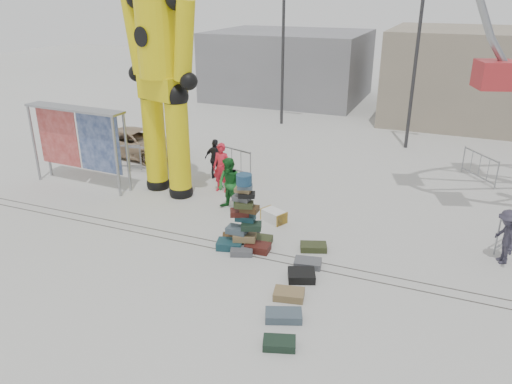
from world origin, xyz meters
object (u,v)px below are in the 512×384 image
at_px(barricade_dummy_b, 153,160).
at_px(barricade_dummy_c, 232,160).
at_px(pedestrian_grey, 506,237).
at_px(pedestrian_red, 222,168).
at_px(pedestrian_black, 216,159).
at_px(barricade_wheel_back, 479,167).
at_px(lamp_post_right, 419,51).
at_px(banner_scaffold, 76,128).
at_px(crash_test_dummy, 161,70).
at_px(lamp_post_left, 285,41).
at_px(steamer_trunk, 274,216).
at_px(pedestrian_green, 229,185).
at_px(parked_suv, 138,143).
at_px(barricade_dummy_a, 116,157).
at_px(suitcase_tower, 245,227).

distance_m(barricade_dummy_b, barricade_dummy_c, 3.24).
bearing_deg(pedestrian_grey, barricade_dummy_c, -128.89).
bearing_deg(pedestrian_grey, pedestrian_red, -119.09).
bearing_deg(pedestrian_grey, pedestrian_black, -124.17).
bearing_deg(barricade_wheel_back, barricade_dummy_c, -109.56).
xyz_separation_m(lamp_post_right, banner_scaffold, (-11.00, -9.75, -2.21)).
bearing_deg(crash_test_dummy, lamp_post_left, 103.21).
xyz_separation_m(steamer_trunk, pedestrian_green, (-1.71, 0.28, 0.73)).
height_order(lamp_post_left, parked_suv, lamp_post_left).
xyz_separation_m(barricade_dummy_a, pedestrian_grey, (14.55, -2.20, 0.23)).
xyz_separation_m(barricade_dummy_b, pedestrian_red, (3.50, -0.74, 0.38)).
bearing_deg(pedestrian_black, pedestrian_green, 126.69).
bearing_deg(pedestrian_black, barricade_dummy_b, 9.24).
bearing_deg(pedestrian_grey, lamp_post_left, -157.01).
relative_size(suitcase_tower, barricade_dummy_c, 1.14).
relative_size(barricade_dummy_a, parked_suv, 0.46).
height_order(lamp_post_right, lamp_post_left, same).
bearing_deg(lamp_post_right, steamer_trunk, -107.15).
bearing_deg(barricade_dummy_c, lamp_post_left, 112.28).
xyz_separation_m(banner_scaffold, pedestrian_black, (4.41, 2.58, -1.47)).
relative_size(lamp_post_left, barricade_wheel_back, 4.00).
xyz_separation_m(lamp_post_right, lamp_post_left, (-7.00, 2.00, 0.00)).
distance_m(crash_test_dummy, barricade_dummy_b, 4.55).
bearing_deg(lamp_post_right, crash_test_dummy, -129.91).
xyz_separation_m(lamp_post_right, pedestrian_red, (-5.79, -8.29, -3.56)).
height_order(lamp_post_right, suitcase_tower, lamp_post_right).
bearing_deg(barricade_dummy_a, pedestrian_green, -38.39).
distance_m(banner_scaffold, pedestrian_black, 5.32).
relative_size(banner_scaffold, pedestrian_green, 2.28).
height_order(barricade_dummy_a, pedestrian_black, pedestrian_black).
bearing_deg(barricade_dummy_a, barricade_wheel_back, -3.59).
xyz_separation_m(suitcase_tower, steamer_trunk, (0.19, 1.95, -0.45)).
height_order(lamp_post_left, crash_test_dummy, crash_test_dummy).
relative_size(suitcase_tower, pedestrian_red, 1.23).
relative_size(barricade_dummy_b, parked_suv, 0.46).
height_order(crash_test_dummy, barricade_dummy_c, crash_test_dummy).
relative_size(lamp_post_left, pedestrian_black, 4.94).
distance_m(barricade_dummy_c, pedestrian_red, 2.02).
distance_m(lamp_post_right, crash_test_dummy, 11.83).
height_order(crash_test_dummy, pedestrian_red, crash_test_dummy).
bearing_deg(barricade_dummy_a, pedestrian_black, -12.39).
distance_m(barricade_dummy_c, barricade_wheel_back, 9.80).
distance_m(suitcase_tower, pedestrian_green, 2.71).
distance_m(barricade_wheel_back, pedestrian_grey, 6.66).
relative_size(pedestrian_red, pedestrian_grey, 1.18).
height_order(lamp_post_right, steamer_trunk, lamp_post_right).
height_order(banner_scaffold, pedestrian_grey, banner_scaffold).
bearing_deg(lamp_post_left, parked_suv, -117.54).
relative_size(barricade_dummy_a, barricade_wheel_back, 1.00).
xyz_separation_m(pedestrian_green, pedestrian_black, (-1.79, 2.54, -0.11)).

